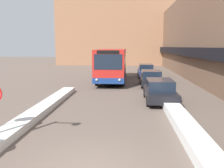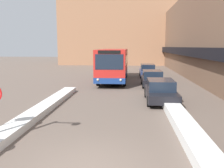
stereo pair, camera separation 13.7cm
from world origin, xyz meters
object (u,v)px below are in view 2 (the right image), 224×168
(city_bus, at_px, (114,64))
(parked_car_middle, at_px, (152,78))
(parked_car_front, at_px, (161,91))
(parked_car_back, at_px, (147,71))

(city_bus, height_order, parked_car_middle, city_bus)
(city_bus, relative_size, parked_car_front, 2.38)
(parked_car_front, bearing_deg, parked_car_middle, 90.00)
(city_bus, bearing_deg, parked_car_middle, -39.75)
(city_bus, relative_size, parked_car_middle, 2.40)
(city_bus, height_order, parked_car_front, city_bus)
(city_bus, xyz_separation_m, parked_car_back, (3.75, 3.92, -1.05))
(city_bus, xyz_separation_m, parked_car_front, (3.75, -9.66, -1.07))
(city_bus, bearing_deg, parked_car_front, -68.78)
(parked_car_front, bearing_deg, city_bus, 111.22)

